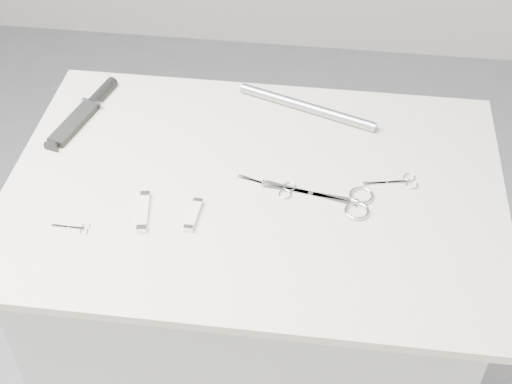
# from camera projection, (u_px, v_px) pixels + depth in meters

# --- Properties ---
(plinth) EXTENTS (0.90, 0.60, 0.90)m
(plinth) POSITION_uv_depth(u_px,v_px,m) (255.00, 324.00, 1.76)
(plinth) COLOR #B8B8B5
(plinth) RESTS_ON ground
(display_board) EXTENTS (1.00, 0.70, 0.02)m
(display_board) POSITION_uv_depth(u_px,v_px,m) (255.00, 189.00, 1.44)
(display_board) COLOR beige
(display_board) RESTS_ON plinth
(large_shears) EXTENTS (0.22, 0.10, 0.01)m
(large_shears) POSITION_uv_depth(u_px,v_px,m) (342.00, 200.00, 1.40)
(large_shears) COLOR silver
(large_shears) RESTS_ON display_board
(embroidery_scissors_a) EXTENTS (0.12, 0.06, 0.00)m
(embroidery_scissors_a) POSITION_uv_depth(u_px,v_px,m) (277.00, 187.00, 1.43)
(embroidery_scissors_a) COLOR silver
(embroidery_scissors_a) RESTS_ON display_board
(embroidery_scissors_b) EXTENTS (0.11, 0.05, 0.00)m
(embroidery_scissors_b) POSITION_uv_depth(u_px,v_px,m) (400.00, 182.00, 1.44)
(embroidery_scissors_b) COLOR silver
(embroidery_scissors_b) RESTS_ON display_board
(tiny_scissors) EXTENTS (0.07, 0.03, 0.00)m
(tiny_scissors) POSITION_uv_depth(u_px,v_px,m) (76.00, 228.00, 1.34)
(tiny_scissors) COLOR silver
(tiny_scissors) RESTS_ON display_board
(sheathed_knife) EXTENTS (0.10, 0.25, 0.03)m
(sheathed_knife) POSITION_uv_depth(u_px,v_px,m) (87.00, 109.00, 1.60)
(sheathed_knife) COLOR black
(sheathed_knife) RESTS_ON display_board
(pocket_knife_a) EXTENTS (0.04, 0.11, 0.01)m
(pocket_knife_a) POSITION_uv_depth(u_px,v_px,m) (143.00, 211.00, 1.37)
(pocket_knife_a) COLOR beige
(pocket_knife_a) RESTS_ON display_board
(pocket_knife_b) EXTENTS (0.02, 0.08, 0.01)m
(pocket_knife_b) POSITION_uv_depth(u_px,v_px,m) (193.00, 215.00, 1.36)
(pocket_knife_b) COLOR beige
(pocket_knife_b) RESTS_ON display_board
(metal_rail) EXTENTS (0.32, 0.13, 0.02)m
(metal_rail) POSITION_uv_depth(u_px,v_px,m) (307.00, 107.00, 1.60)
(metal_rail) COLOR #909398
(metal_rail) RESTS_ON display_board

